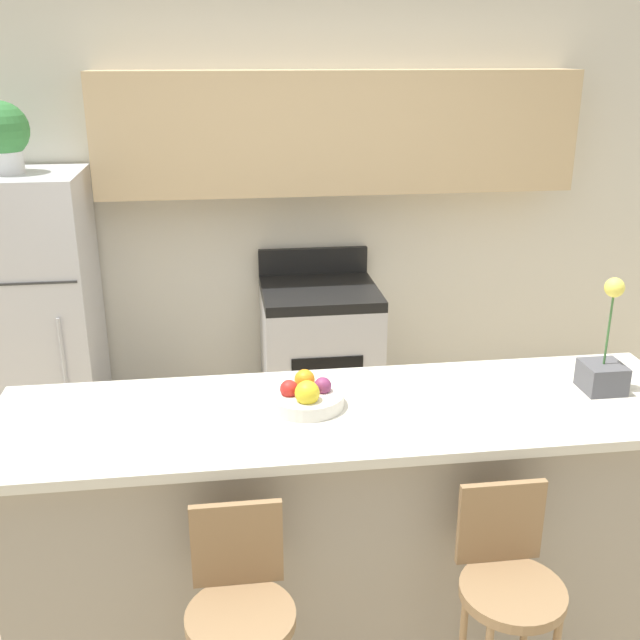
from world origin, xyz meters
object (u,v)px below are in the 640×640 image
stove_range (320,358)px  trash_bin (140,425)px  refrigerator (27,317)px  bar_stool_right (507,593)px  potted_plant_on_fridge (1,134)px  fruit_bowl (306,396)px  bar_stool_left (241,619)px  orchid_vase (604,365)px

stove_range → trash_bin: (-1.07, -0.22, -0.27)m
refrigerator → bar_stool_right: bearing=-50.7°
potted_plant_on_fridge → fruit_bowl: bearing=-52.8°
stove_range → bar_stool_left: (-0.56, -2.37, 0.18)m
refrigerator → stove_range: size_ratio=1.51×
stove_range → orchid_vase: (0.79, -1.83, 0.69)m
stove_range → orchid_vase: orchid_vase is taller
refrigerator → potted_plant_on_fridge: potted_plant_on_fridge is taller
bar_stool_right → bar_stool_left: bearing=180.0°
potted_plant_on_fridge → stove_range: bearing=0.0°
stove_range → bar_stool_right: size_ratio=1.10×
bar_stool_left → fruit_bowl: fruit_bowl is taller
trash_bin → bar_stool_left: bearing=-76.5°
refrigerator → orchid_vase: 3.09m
bar_stool_left → trash_bin: bar_stool_left is taller
refrigerator → fruit_bowl: size_ratio=6.06×
refrigerator → bar_stool_left: bearing=-64.8°
bar_stool_left → fruit_bowl: size_ratio=3.66×
refrigerator → trash_bin: (0.60, -0.22, -0.62)m
bar_stool_right → trash_bin: size_ratio=2.56×
stove_range → potted_plant_on_fridge: bearing=-180.0°
bar_stool_left → bar_stool_right: bearing=0.0°
potted_plant_on_fridge → bar_stool_right: bearing=-50.7°
bar_stool_right → potted_plant_on_fridge: (-1.94, 2.37, 1.17)m
refrigerator → potted_plant_on_fridge: 1.01m
bar_stool_right → potted_plant_on_fridge: 3.27m
fruit_bowl → trash_bin: bearing=116.0°
bar_stool_left → trash_bin: (-0.52, 2.15, -0.45)m
potted_plant_on_fridge → orchid_vase: (2.46, -1.83, -0.66)m
potted_plant_on_fridge → trash_bin: (0.60, -0.22, -1.62)m
bar_stool_right → stove_range: bearing=96.4°
stove_range → bar_stool_right: (0.27, -2.37, 0.18)m
potted_plant_on_fridge → fruit_bowl: 2.39m
orchid_vase → fruit_bowl: 1.09m
fruit_bowl → bar_stool_left: bearing=-115.4°
stove_range → orchid_vase: bearing=-66.5°
bar_stool_right → potted_plant_on_fridge: bearing=129.3°
bar_stool_left → potted_plant_on_fridge: 2.87m
bar_stool_left → bar_stool_right: same height
refrigerator → fruit_bowl: bearing=-52.8°
refrigerator → bar_stool_right: 3.06m
fruit_bowl → orchid_vase: bearing=-0.7°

